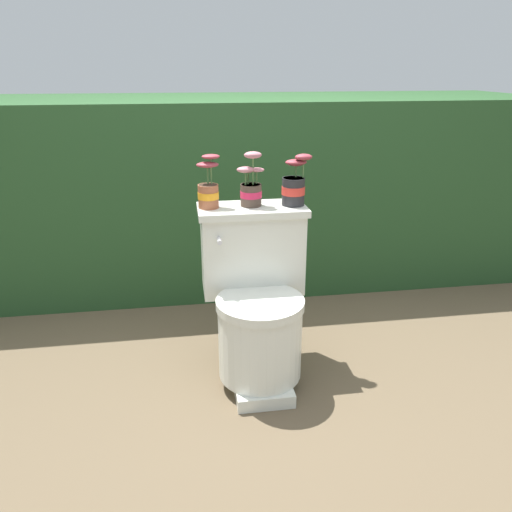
{
  "coord_description": "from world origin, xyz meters",
  "views": [
    {
      "loc": [
        -0.27,
        -1.81,
        1.31
      ],
      "look_at": [
        0.03,
        0.13,
        0.56
      ],
      "focal_mm": 35.0,
      "sensor_mm": 36.0,
      "label": 1
    }
  ],
  "objects": [
    {
      "name": "ground_plane",
      "position": [
        0.0,
        0.0,
        0.0
      ],
      "size": [
        12.0,
        12.0,
        0.0
      ],
      "primitive_type": "plane",
      "color": "brown"
    },
    {
      "name": "hedge_backdrop",
      "position": [
        0.0,
        1.38,
        0.56
      ],
      "size": [
        4.01,
        1.07,
        1.13
      ],
      "color": "#234723",
      "rests_on": "ground"
    },
    {
      "name": "toilet",
      "position": [
        0.03,
        0.11,
        0.36
      ],
      "size": [
        0.47,
        0.53,
        0.74
      ],
      "color": "silver",
      "rests_on": "ground"
    },
    {
      "name": "potted_plant_left",
      "position": [
        -0.16,
        0.25,
        0.82
      ],
      "size": [
        0.1,
        0.1,
        0.22
      ],
      "color": "#9E5638",
      "rests_on": "toilet"
    },
    {
      "name": "potted_plant_midleft",
      "position": [
        0.02,
        0.25,
        0.82
      ],
      "size": [
        0.12,
        0.09,
        0.23
      ],
      "color": "#47382D",
      "rests_on": "toilet"
    },
    {
      "name": "potted_plant_middle",
      "position": [
        0.21,
        0.24,
        0.83
      ],
      "size": [
        0.13,
        0.1,
        0.22
      ],
      "color": "#262628",
      "rests_on": "toilet"
    }
  ]
}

